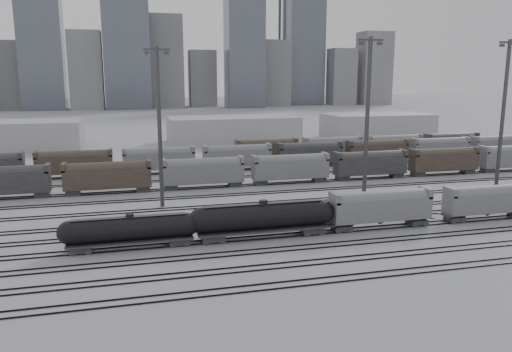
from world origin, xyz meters
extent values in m
plane|color=#A9A9AE|center=(0.00, 0.00, 0.00)|extent=(900.00, 900.00, 0.00)
cube|color=black|center=(0.00, -14.72, 0.08)|extent=(220.00, 0.07, 0.16)
cube|color=black|center=(0.00, -13.28, 0.08)|extent=(220.00, 0.07, 0.16)
cube|color=black|center=(0.00, -9.72, 0.08)|extent=(220.00, 0.07, 0.16)
cube|color=black|center=(0.00, -8.28, 0.08)|extent=(220.00, 0.07, 0.16)
cube|color=black|center=(0.00, -4.72, 0.08)|extent=(220.00, 0.07, 0.16)
cube|color=black|center=(0.00, -3.28, 0.08)|extent=(220.00, 0.07, 0.16)
cube|color=black|center=(0.00, 0.28, 0.08)|extent=(220.00, 0.07, 0.16)
cube|color=black|center=(0.00, 1.72, 0.08)|extent=(220.00, 0.07, 0.16)
cube|color=black|center=(0.00, 5.28, 0.08)|extent=(220.00, 0.07, 0.16)
cube|color=black|center=(0.00, 6.72, 0.08)|extent=(220.00, 0.07, 0.16)
cube|color=black|center=(0.00, 10.28, 0.08)|extent=(220.00, 0.07, 0.16)
cube|color=black|center=(0.00, 11.72, 0.08)|extent=(220.00, 0.07, 0.16)
cube|color=black|center=(0.00, 17.28, 0.08)|extent=(220.00, 0.07, 0.16)
cube|color=black|center=(0.00, 18.72, 0.08)|extent=(220.00, 0.07, 0.16)
cube|color=black|center=(0.00, 24.28, 0.08)|extent=(220.00, 0.07, 0.16)
cube|color=black|center=(0.00, 25.72, 0.08)|extent=(220.00, 0.07, 0.16)
cube|color=black|center=(0.00, 31.28, 0.08)|extent=(220.00, 0.07, 0.16)
cube|color=black|center=(0.00, 32.72, 0.08)|extent=(220.00, 0.07, 0.16)
cube|color=black|center=(0.00, 39.28, 0.08)|extent=(220.00, 0.07, 0.16)
cube|color=black|center=(0.00, 40.72, 0.08)|extent=(220.00, 0.07, 0.16)
cube|color=black|center=(0.00, 47.28, 0.08)|extent=(220.00, 0.07, 0.16)
cube|color=black|center=(0.00, 48.72, 0.08)|extent=(220.00, 0.07, 0.16)
cube|color=black|center=(0.00, 55.28, 0.08)|extent=(220.00, 0.07, 0.16)
cube|color=black|center=(0.00, 56.72, 0.08)|extent=(220.00, 0.07, 0.16)
cube|color=#252628|center=(-28.25, 1.00, 0.53)|extent=(2.49, 2.01, 0.67)
cube|color=#252628|center=(-16.75, 1.00, 0.53)|extent=(2.49, 2.01, 0.67)
cube|color=#252628|center=(-22.50, 1.00, 1.01)|extent=(14.86, 2.59, 0.24)
cylinder|color=black|center=(-22.50, 1.00, 2.54)|extent=(13.90, 2.78, 2.78)
sphere|color=black|center=(-29.45, 1.00, 2.54)|extent=(2.78, 2.78, 2.78)
sphere|color=black|center=(-15.55, 1.00, 2.54)|extent=(2.78, 2.78, 2.78)
cylinder|color=black|center=(-22.50, 1.00, 4.07)|extent=(0.96, 0.96, 0.48)
cube|color=#252628|center=(-22.50, 1.00, 3.98)|extent=(13.42, 0.86, 0.06)
cube|color=#252628|center=(-12.55, 1.00, 0.60)|extent=(2.86, 2.31, 0.77)
cube|color=#252628|center=(0.63, 1.00, 0.60)|extent=(2.86, 2.31, 0.77)
cube|color=#252628|center=(-5.96, 1.00, 1.15)|extent=(17.02, 2.97, 0.27)
cylinder|color=black|center=(-5.96, 1.00, 2.91)|extent=(15.93, 3.19, 3.19)
sphere|color=black|center=(-13.92, 1.00, 2.91)|extent=(3.19, 3.19, 3.19)
sphere|color=black|center=(2.00, 1.00, 2.91)|extent=(3.19, 3.19, 3.19)
cylinder|color=black|center=(-5.96, 1.00, 4.67)|extent=(1.10, 1.10, 0.55)
cube|color=#252628|center=(-5.96, 1.00, 4.56)|extent=(15.38, 0.99, 0.07)
cube|color=#252628|center=(4.92, 1.00, 0.52)|extent=(2.46, 1.99, 0.66)
cube|color=#252628|center=(16.27, 1.00, 0.52)|extent=(2.46, 1.99, 0.66)
cube|color=slate|center=(10.59, 1.00, 2.74)|extent=(14.18, 2.84, 3.03)
cylinder|color=slate|center=(10.59, 1.00, 3.88)|extent=(12.86, 2.74, 2.74)
cube|color=slate|center=(3.79, 1.00, 4.63)|extent=(0.66, 2.84, 1.32)
cube|color=slate|center=(17.40, 1.00, 4.63)|extent=(0.66, 2.84, 1.32)
cone|color=#252628|center=(10.59, 1.00, 0.90)|extent=(2.27, 2.27, 0.85)
cube|color=#252628|center=(22.38, 1.00, 0.50)|extent=(2.35, 1.89, 0.63)
cube|color=slate|center=(27.79, 1.00, 2.62)|extent=(13.53, 2.71, 2.89)
cylinder|color=slate|center=(27.79, 1.00, 3.70)|extent=(12.27, 2.62, 2.62)
cube|color=slate|center=(21.30, 1.00, 4.42)|extent=(0.63, 2.71, 1.26)
cone|color=#252628|center=(27.79, 1.00, 0.86)|extent=(2.16, 2.16, 0.81)
cylinder|color=#3C3C3E|center=(-17.41, 20.12, 12.44)|extent=(0.64, 0.64, 24.87)
cube|color=#3C3C3E|center=(-17.41, 20.12, 24.37)|extent=(3.98, 0.30, 0.30)
cube|color=#3C3C3E|center=(-18.90, 20.12, 23.88)|extent=(0.70, 0.50, 0.50)
cube|color=#3C3C3E|center=(-15.92, 20.12, 23.88)|extent=(0.70, 0.50, 0.50)
cylinder|color=#3C3C3E|center=(15.51, 15.64, 13.28)|extent=(0.68, 0.68, 26.56)
cube|color=#3C3C3E|center=(15.51, 15.64, 26.03)|extent=(4.25, 0.32, 0.32)
cube|color=#3C3C3E|center=(13.91, 15.64, 25.50)|extent=(0.74, 0.53, 0.53)
cube|color=#3C3C3E|center=(17.10, 15.64, 25.50)|extent=(0.74, 0.53, 0.53)
cylinder|color=#3C3C3E|center=(45.04, 19.71, 13.47)|extent=(0.69, 0.69, 26.94)
cube|color=#3C3C3E|center=(45.04, 19.71, 26.40)|extent=(4.31, 0.32, 0.32)
cube|color=#3C3C3E|center=(43.43, 19.71, 25.86)|extent=(0.75, 0.54, 0.54)
cube|color=#252628|center=(-43.00, 32.00, 2.80)|extent=(15.00, 3.00, 5.60)
cube|color=brown|center=(-26.00, 32.00, 2.80)|extent=(15.00, 3.00, 5.60)
cube|color=slate|center=(-9.00, 32.00, 2.80)|extent=(15.00, 3.00, 5.60)
cube|color=slate|center=(8.00, 32.00, 2.80)|extent=(15.00, 3.00, 5.60)
cube|color=#252628|center=(25.00, 32.00, 2.80)|extent=(15.00, 3.00, 5.60)
cube|color=brown|center=(42.00, 32.00, 2.80)|extent=(15.00, 3.00, 5.60)
cube|color=slate|center=(59.00, 32.00, 2.80)|extent=(15.00, 3.00, 5.60)
cube|color=brown|center=(-33.00, 48.00, 2.80)|extent=(15.00, 3.00, 5.60)
cube|color=slate|center=(-16.00, 48.00, 2.80)|extent=(15.00, 3.00, 5.60)
cube|color=slate|center=(1.00, 48.00, 2.80)|extent=(15.00, 3.00, 5.60)
cube|color=#252628|center=(18.00, 48.00, 2.80)|extent=(15.00, 3.00, 5.60)
cube|color=brown|center=(35.00, 48.00, 2.80)|extent=(15.00, 3.00, 5.60)
cube|color=slate|center=(52.00, 48.00, 2.80)|extent=(15.00, 3.00, 5.60)
cube|color=slate|center=(69.00, 48.00, 2.80)|extent=(15.00, 3.00, 5.60)
cube|color=brown|center=(10.00, 56.00, 2.80)|extent=(15.00, 3.00, 5.60)
cube|color=slate|center=(27.00, 56.00, 2.80)|extent=(15.00, 3.00, 5.60)
cube|color=slate|center=(44.00, 56.00, 2.80)|extent=(15.00, 3.00, 5.60)
cube|color=#252628|center=(61.00, 56.00, 2.80)|extent=(15.00, 3.00, 5.60)
cube|color=#A2A3A5|center=(10.00, 95.00, 4.00)|extent=(40.00, 18.00, 8.00)
cube|color=#A2A3A5|center=(60.00, 95.00, 4.00)|extent=(35.00, 18.00, 8.00)
cube|color=gray|center=(-95.00, 280.00, 21.00)|extent=(22.00, 17.60, 42.00)
cube|color=#525863|center=(-70.00, 280.00, 40.00)|extent=(25.00, 20.00, 80.00)
cube|color=gray|center=(-45.00, 280.00, 24.00)|extent=(20.00, 16.00, 48.00)
cube|color=#525863|center=(-20.00, 280.00, 47.50)|extent=(28.00, 22.40, 95.00)
cube|color=gray|center=(5.00, 280.00, 30.00)|extent=(22.00, 17.60, 60.00)
cube|color=gray|center=(30.00, 280.00, 19.00)|extent=(18.00, 14.40, 38.00)
cube|color=#525863|center=(55.00, 280.00, 36.00)|extent=(24.00, 19.20, 72.00)
cube|color=gray|center=(80.00, 280.00, 22.50)|extent=(20.00, 16.00, 45.00)
cube|color=#525863|center=(105.00, 280.00, 44.00)|extent=(26.00, 20.80, 88.00)
cube|color=gray|center=(130.00, 280.00, 20.00)|extent=(18.00, 14.40, 40.00)
cube|color=gray|center=(155.00, 280.00, 26.00)|extent=(22.00, 17.60, 52.00)
cylinder|color=#3C3C3E|center=(-30.00, 305.00, 50.00)|extent=(1.80, 1.80, 100.00)
cylinder|color=#3C3C3E|center=(90.00, 305.00, 50.00)|extent=(1.80, 1.80, 100.00)
camera|label=1|loc=(-22.34, -58.22, 20.39)|focal=35.00mm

